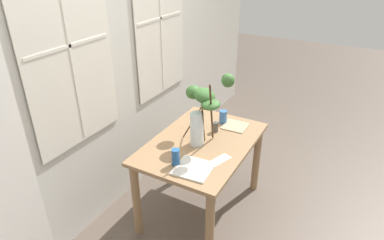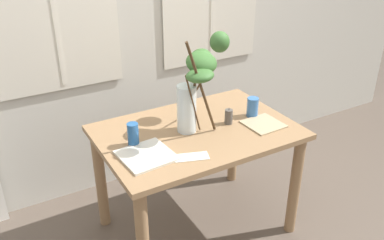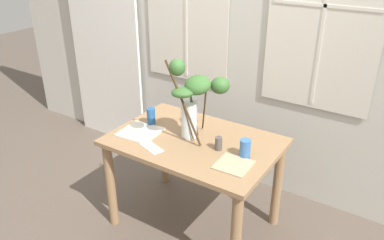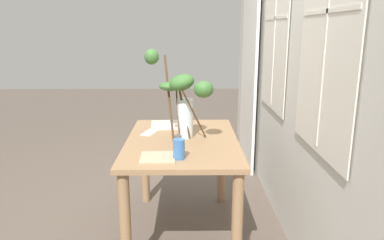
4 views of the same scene
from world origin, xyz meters
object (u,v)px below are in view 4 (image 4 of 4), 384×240
Objects in this scene: drinking_glass_blue_right at (179,149)px; pillar_candle at (178,142)px; plate_square_left at (168,125)px; vase_with_branches at (182,97)px; drinking_glass_blue_left at (185,117)px; plate_square_right at (158,157)px; dining_table at (182,156)px.

drinking_glass_blue_right is 0.19m from pillar_candle.
drinking_glass_blue_right is at bearing 3.60° from pillar_candle.
plate_square_left is at bearing -171.90° from drinking_glass_blue_right.
pillar_candle is at bearing 9.51° from plate_square_left.
vase_with_branches is at bearing 177.54° from drinking_glass_blue_right.
vase_with_branches is at bearing 18.45° from plate_square_left.
pillar_candle is at bearing -176.40° from drinking_glass_blue_right.
drinking_glass_blue_left is 0.82m from plate_square_right.
plate_square_right reaches higher than dining_table.
drinking_glass_blue_left is 0.63× the size of plate_square_right.
vase_with_branches reaches higher than pillar_candle.
plate_square_right is at bearing -11.97° from drinking_glass_blue_left.
pillar_candle is (-0.18, 0.12, 0.04)m from plate_square_right.
dining_table is at bearing 17.91° from plate_square_left.
vase_with_branches reaches higher than plate_square_left.
plate_square_right is (0.78, -0.02, -0.00)m from plate_square_left.
plate_square_left reaches higher than plate_square_right.
pillar_candle is at bearing -7.89° from vase_with_branches.
dining_table is 4.33× the size of plate_square_left.
vase_with_branches is 6.26× the size of pillar_candle.
dining_table is 0.45m from drinking_glass_blue_left.
dining_table is at bearing -89.07° from vase_with_branches.
plate_square_left is (-0.39, -0.13, 0.14)m from dining_table.
dining_table is 11.12× the size of pillar_candle.
vase_with_branches is 0.34m from pillar_candle.
drinking_glass_blue_left is 1.08× the size of drinking_glass_blue_right.
drinking_glass_blue_right is at bearing -2.46° from vase_with_branches.
pillar_candle is (0.21, -0.03, -0.27)m from vase_with_branches.
pillar_candle is at bearing 145.87° from plate_square_right.
plate_square_right is 2.04× the size of pillar_candle.
dining_table is 0.44m from plate_square_right.
plate_square_right is (-0.01, -0.13, -0.06)m from drinking_glass_blue_right.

